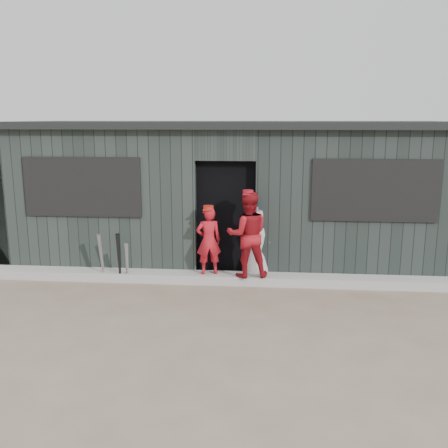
# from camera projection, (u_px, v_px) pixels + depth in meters

# --- Properties ---
(ground) EXTENTS (80.00, 80.00, 0.00)m
(ground) POSITION_uv_depth(u_px,v_px,m) (212.00, 327.00, 6.52)
(ground) COLOR #715E4E
(ground) RESTS_ON ground
(curb) EXTENTS (8.00, 0.36, 0.15)m
(curb) POSITION_uv_depth(u_px,v_px,m) (224.00, 278.00, 8.28)
(curb) COLOR #A09F9B
(curb) RESTS_ON ground
(bat_left) EXTENTS (0.07, 0.23, 0.84)m
(bat_left) POSITION_uv_depth(u_px,v_px,m) (102.00, 258.00, 8.24)
(bat_left) COLOR gray
(bat_left) RESTS_ON ground
(bat_mid) EXTENTS (0.14, 0.28, 0.71)m
(bat_mid) POSITION_uv_depth(u_px,v_px,m) (127.00, 263.00, 8.18)
(bat_mid) COLOR gray
(bat_mid) RESTS_ON ground
(bat_right) EXTENTS (0.11, 0.24, 0.86)m
(bat_right) POSITION_uv_depth(u_px,v_px,m) (119.00, 258.00, 8.17)
(bat_right) COLOR black
(bat_right) RESTS_ON ground
(player_red_left) EXTENTS (0.46, 0.36, 1.12)m
(player_red_left) POSITION_uv_depth(u_px,v_px,m) (209.00, 241.00, 8.17)
(player_red_left) COLOR #B41621
(player_red_left) RESTS_ON curb
(player_red_right) EXTENTS (0.75, 0.63, 1.39)m
(player_red_right) POSITION_uv_depth(u_px,v_px,m) (248.00, 235.00, 8.01)
(player_red_right) COLOR maroon
(player_red_right) RESTS_ON curb
(player_grey_back) EXTENTS (0.66, 0.50, 1.23)m
(player_grey_back) POSITION_uv_depth(u_px,v_px,m) (256.00, 244.00, 8.38)
(player_grey_back) COLOR #ABABAB
(player_grey_back) RESTS_ON ground
(dugout) EXTENTS (8.30, 3.30, 2.62)m
(dugout) POSITION_uv_depth(u_px,v_px,m) (232.00, 191.00, 9.67)
(dugout) COLOR black
(dugout) RESTS_ON ground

